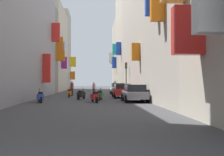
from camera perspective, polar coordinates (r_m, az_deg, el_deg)
ground_plane at (r=32.76m, az=-5.03°, el=-3.77°), size 140.00×140.00×0.00m
building_left_mid_a at (r=27.36m, az=-22.55°, el=9.82°), size 7.07×23.63×13.40m
building_left_mid_b at (r=40.12m, az=-16.37°, el=5.81°), size 7.23×3.26×12.61m
building_left_mid_c at (r=48.90m, az=-14.16°, el=6.08°), size 6.92×14.45×15.12m
building_left_far at (r=59.90m, az=-12.27°, el=5.87°), size 7.32×7.71×17.38m
building_right_mid_a at (r=28.28m, az=11.77°, el=15.14°), size 6.90×26.15×18.90m
building_right_mid_c at (r=47.46m, az=5.15°, el=10.45°), size 6.89×13.24×21.96m
building_right_far at (r=58.40m, az=3.32°, el=4.86°), size 7.12×10.16×14.98m
parked_car_red at (r=27.05m, az=2.21°, el=-2.75°), size 1.88×4.04×1.47m
parked_car_white at (r=35.17m, az=1.27°, el=-2.30°), size 2.01×3.98×1.50m
parked_car_grey at (r=21.70m, az=4.99°, el=-3.26°), size 1.92×3.97×1.44m
scooter_orange at (r=28.28m, az=-9.45°, el=-3.28°), size 0.50×1.92×1.13m
scooter_red at (r=20.98m, az=-3.85°, el=-4.13°), size 0.69×1.89×1.13m
scooter_black at (r=24.38m, az=-6.86°, el=-3.68°), size 0.77×1.88×1.13m
scooter_green at (r=23.55m, az=-2.66°, el=-3.78°), size 0.60×1.78×1.13m
scooter_blue at (r=21.66m, az=-15.62°, el=-4.00°), size 0.78×1.91×1.13m
pedestrian_crossing at (r=32.42m, az=-4.02°, el=-2.39°), size 0.50×0.50×1.61m
pedestrian_near_left at (r=30.69m, az=-8.86°, el=-2.30°), size 0.51×0.51×1.77m
traffic_light_near_corner at (r=32.01m, az=3.15°, el=1.14°), size 0.26×0.34×4.07m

